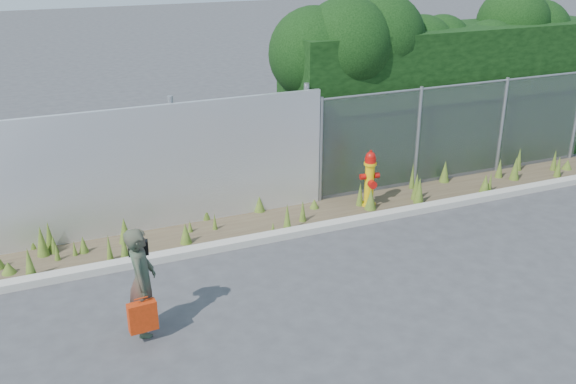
# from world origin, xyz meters

# --- Properties ---
(ground) EXTENTS (80.00, 80.00, 0.00)m
(ground) POSITION_xyz_m (0.00, 0.00, 0.00)
(ground) COLOR #3B3A3D
(ground) RESTS_ON ground
(curb) EXTENTS (16.00, 0.22, 0.12)m
(curb) POSITION_xyz_m (0.00, 1.80, 0.06)
(curb) COLOR #ADA79C
(curb) RESTS_ON ground
(weed_strip) EXTENTS (16.00, 1.30, 0.54)m
(weed_strip) POSITION_xyz_m (-0.15, 2.44, 0.15)
(weed_strip) COLOR #493B2A
(weed_strip) RESTS_ON ground
(corrugated_fence) EXTENTS (8.50, 0.21, 2.30)m
(corrugated_fence) POSITION_xyz_m (-3.25, 3.01, 1.10)
(corrugated_fence) COLOR silver
(corrugated_fence) RESTS_ON ground
(chainlink_fence) EXTENTS (6.50, 0.07, 2.05)m
(chainlink_fence) POSITION_xyz_m (4.25, 3.00, 1.03)
(chainlink_fence) COLOR gray
(chainlink_fence) RESTS_ON ground
(hedge) EXTENTS (7.67, 2.07, 3.74)m
(hedge) POSITION_xyz_m (4.15, 4.04, 2.08)
(hedge) COLOR black
(hedge) RESTS_ON ground
(fire_hydrant) EXTENTS (0.37, 0.33, 1.11)m
(fire_hydrant) POSITION_xyz_m (1.79, 2.41, 0.54)
(fire_hydrant) COLOR #E2B80B
(fire_hydrant) RESTS_ON ground
(woman) EXTENTS (0.49, 0.61, 1.47)m
(woman) POSITION_xyz_m (-2.92, -0.03, 0.73)
(woman) COLOR #106544
(woman) RESTS_ON ground
(red_tote_bag) EXTENTS (0.36, 0.13, 0.47)m
(red_tote_bag) POSITION_xyz_m (-2.99, -0.27, 0.38)
(red_tote_bag) COLOR #9D2809
(black_shoulder_bag) EXTENTS (0.25, 0.10, 0.19)m
(black_shoulder_bag) POSITION_xyz_m (-2.89, 0.18, 1.10)
(black_shoulder_bag) COLOR black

